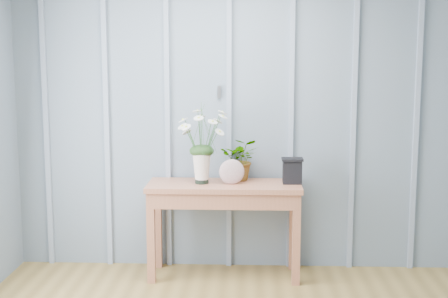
{
  "coord_description": "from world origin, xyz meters",
  "views": [
    {
      "loc": [
        -0.08,
        -2.78,
        1.75
      ],
      "look_at": [
        -0.28,
        1.94,
        1.03
      ],
      "focal_mm": 50.0,
      "sensor_mm": 36.0,
      "label": 1
    }
  ],
  "objects_px": {
    "daisy_vase": "(202,131)",
    "carved_box": "(292,171)",
    "felt_disc_vessel": "(232,172)",
    "sideboard": "(224,198)"
  },
  "relations": [
    {
      "from": "felt_disc_vessel",
      "to": "carved_box",
      "type": "distance_m",
      "value": 0.47
    },
    {
      "from": "carved_box",
      "to": "felt_disc_vessel",
      "type": "bearing_deg",
      "value": -173.9
    },
    {
      "from": "carved_box",
      "to": "daisy_vase",
      "type": "bearing_deg",
      "value": -178.07
    },
    {
      "from": "sideboard",
      "to": "daisy_vase",
      "type": "height_order",
      "value": "daisy_vase"
    },
    {
      "from": "daisy_vase",
      "to": "carved_box",
      "type": "relative_size",
      "value": 3.3
    },
    {
      "from": "felt_disc_vessel",
      "to": "carved_box",
      "type": "xyz_separation_m",
      "value": [
        0.47,
        0.05,
        0.0
      ]
    },
    {
      "from": "daisy_vase",
      "to": "carved_box",
      "type": "bearing_deg",
      "value": 1.93
    },
    {
      "from": "daisy_vase",
      "to": "carved_box",
      "type": "height_order",
      "value": "daisy_vase"
    },
    {
      "from": "sideboard",
      "to": "carved_box",
      "type": "distance_m",
      "value": 0.57
    },
    {
      "from": "sideboard",
      "to": "felt_disc_vessel",
      "type": "relative_size",
      "value": 6.11
    }
  ]
}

